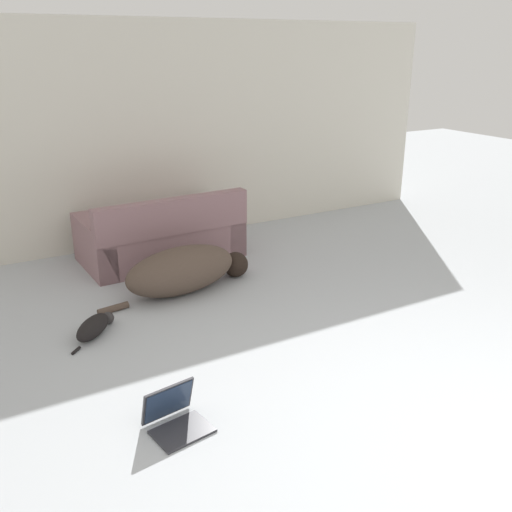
# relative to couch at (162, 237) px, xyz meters

# --- Properties ---
(wall_back) EXTENTS (7.15, 0.06, 2.48)m
(wall_back) POSITION_rel_couch_xyz_m (0.47, 0.67, 1.00)
(wall_back) COLOR beige
(wall_back) RESTS_ON ground_plane
(couch) EXTENTS (1.69, 0.98, 0.75)m
(couch) POSITION_rel_couch_xyz_m (0.00, 0.00, 0.00)
(couch) COLOR gray
(couch) RESTS_ON ground_plane
(dog) EXTENTS (1.60, 0.67, 0.44)m
(dog) POSITION_rel_couch_xyz_m (-0.13, -0.94, -0.03)
(dog) COLOR #4C3D33
(dog) RESTS_ON ground_plane
(cat) EXTENTS (0.46, 0.46, 0.16)m
(cat) POSITION_rel_couch_xyz_m (-1.11, -1.40, -0.17)
(cat) COLOR black
(cat) RESTS_ON ground_plane
(laptop_open) EXTENTS (0.39, 0.38, 0.26)m
(laptop_open) POSITION_rel_couch_xyz_m (-0.98, -2.80, -0.16)
(laptop_open) COLOR #2D2D33
(laptop_open) RESTS_ON ground_plane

